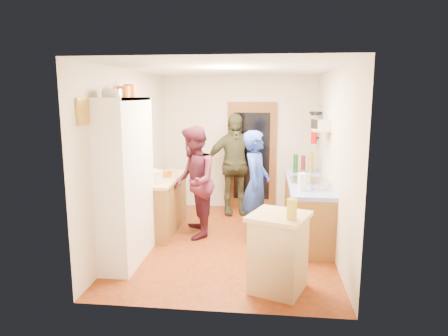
% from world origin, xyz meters
% --- Properties ---
extents(floor, '(3.00, 4.00, 0.02)m').
position_xyz_m(floor, '(0.00, 0.00, -0.01)').
color(floor, maroon).
rests_on(floor, ground).
extents(ceiling, '(3.00, 4.00, 0.02)m').
position_xyz_m(ceiling, '(0.00, 0.00, 2.61)').
color(ceiling, silver).
rests_on(ceiling, ground).
extents(wall_back, '(3.00, 0.02, 2.60)m').
position_xyz_m(wall_back, '(0.00, 2.01, 1.30)').
color(wall_back, beige).
rests_on(wall_back, ground).
extents(wall_front, '(3.00, 0.02, 2.60)m').
position_xyz_m(wall_front, '(0.00, -2.01, 1.30)').
color(wall_front, beige).
rests_on(wall_front, ground).
extents(wall_left, '(0.02, 4.00, 2.60)m').
position_xyz_m(wall_left, '(-1.51, 0.00, 1.30)').
color(wall_left, beige).
rests_on(wall_left, ground).
extents(wall_right, '(0.02, 4.00, 2.60)m').
position_xyz_m(wall_right, '(1.51, 0.00, 1.30)').
color(wall_right, beige).
rests_on(wall_right, ground).
extents(door_frame, '(0.95, 0.06, 2.10)m').
position_xyz_m(door_frame, '(0.25, 1.97, 1.05)').
color(door_frame, brown).
rests_on(door_frame, ground).
extents(door_glass, '(0.70, 0.02, 1.70)m').
position_xyz_m(door_glass, '(0.25, 1.94, 1.05)').
color(door_glass, black).
rests_on(door_glass, door_frame).
extents(hutch_body, '(0.40, 1.20, 2.20)m').
position_xyz_m(hutch_body, '(-1.30, -0.80, 1.10)').
color(hutch_body, white).
rests_on(hutch_body, ground).
extents(hutch_top_shelf, '(0.40, 1.14, 0.04)m').
position_xyz_m(hutch_top_shelf, '(-1.30, -0.80, 2.18)').
color(hutch_top_shelf, white).
rests_on(hutch_top_shelf, hutch_body).
extents(plate_stack, '(0.24, 0.24, 0.10)m').
position_xyz_m(plate_stack, '(-1.30, -1.12, 2.25)').
color(plate_stack, white).
rests_on(plate_stack, hutch_top_shelf).
extents(orange_pot_a, '(0.18, 0.18, 0.14)m').
position_xyz_m(orange_pot_a, '(-1.30, -0.74, 2.27)').
color(orange_pot_a, orange).
rests_on(orange_pot_a, hutch_top_shelf).
extents(orange_pot_b, '(0.19, 0.19, 0.17)m').
position_xyz_m(orange_pot_b, '(-1.30, -0.46, 2.29)').
color(orange_pot_b, orange).
rests_on(orange_pot_b, hutch_top_shelf).
extents(left_counter_base, '(0.60, 1.40, 0.85)m').
position_xyz_m(left_counter_base, '(-1.20, 0.45, 0.42)').
color(left_counter_base, olive).
rests_on(left_counter_base, ground).
extents(left_counter_top, '(0.64, 1.44, 0.05)m').
position_xyz_m(left_counter_top, '(-1.20, 0.45, 0.88)').
color(left_counter_top, tan).
rests_on(left_counter_top, left_counter_base).
extents(toaster, '(0.29, 0.22, 0.19)m').
position_xyz_m(toaster, '(-1.15, -0.01, 1.00)').
color(toaster, white).
rests_on(toaster, left_counter_top).
extents(kettle, '(0.17, 0.17, 0.16)m').
position_xyz_m(kettle, '(-1.25, 0.32, 0.98)').
color(kettle, white).
rests_on(kettle, left_counter_top).
extents(orange_bowl, '(0.23, 0.23, 0.09)m').
position_xyz_m(orange_bowl, '(-1.12, 0.55, 0.95)').
color(orange_bowl, orange).
rests_on(orange_bowl, left_counter_top).
extents(chopping_board, '(0.30, 0.22, 0.02)m').
position_xyz_m(chopping_board, '(-1.18, 0.96, 0.91)').
color(chopping_board, tan).
rests_on(chopping_board, left_counter_top).
extents(right_counter_base, '(0.60, 2.20, 0.84)m').
position_xyz_m(right_counter_base, '(1.20, 0.50, 0.42)').
color(right_counter_base, olive).
rests_on(right_counter_base, ground).
extents(right_counter_top, '(0.62, 2.22, 0.06)m').
position_xyz_m(right_counter_top, '(1.20, 0.50, 0.87)').
color(right_counter_top, '#1A31BA').
rests_on(right_counter_top, right_counter_base).
extents(hob, '(0.55, 0.58, 0.04)m').
position_xyz_m(hob, '(1.20, 0.34, 0.92)').
color(hob, silver).
rests_on(hob, right_counter_top).
extents(pot_on_hob, '(0.18, 0.18, 0.12)m').
position_xyz_m(pot_on_hob, '(1.15, 0.43, 1.00)').
color(pot_on_hob, silver).
rests_on(pot_on_hob, hob).
extents(bottle_a, '(0.10, 0.10, 0.32)m').
position_xyz_m(bottle_a, '(1.05, 1.14, 1.06)').
color(bottle_a, '#143F14').
rests_on(bottle_a, right_counter_top).
extents(bottle_b, '(0.09, 0.09, 0.30)m').
position_xyz_m(bottle_b, '(1.18, 1.14, 1.05)').
color(bottle_b, '#591419').
rests_on(bottle_b, right_counter_top).
extents(bottle_c, '(0.11, 0.11, 0.36)m').
position_xyz_m(bottle_c, '(1.31, 1.14, 1.08)').
color(bottle_c, olive).
rests_on(bottle_c, right_counter_top).
extents(paper_towel, '(0.14, 0.14, 0.25)m').
position_xyz_m(paper_towel, '(1.05, -0.23, 1.03)').
color(paper_towel, white).
rests_on(paper_towel, right_counter_top).
extents(mixing_bowl, '(0.26, 0.26, 0.09)m').
position_xyz_m(mixing_bowl, '(1.30, -0.12, 0.95)').
color(mixing_bowl, silver).
rests_on(mixing_bowl, right_counter_top).
extents(island_base, '(0.71, 0.71, 0.86)m').
position_xyz_m(island_base, '(0.71, -1.44, 0.43)').
color(island_base, tan).
rests_on(island_base, ground).
extents(island_top, '(0.80, 0.80, 0.05)m').
position_xyz_m(island_top, '(0.71, -1.44, 0.89)').
color(island_top, tan).
rests_on(island_top, island_base).
extents(cutting_board, '(0.43, 0.39, 0.02)m').
position_xyz_m(cutting_board, '(0.68, -1.38, 0.90)').
color(cutting_board, white).
rests_on(cutting_board, island_top).
extents(oil_jar, '(0.15, 0.15, 0.23)m').
position_xyz_m(oil_jar, '(0.84, -1.62, 1.02)').
color(oil_jar, '#AD9E2D').
rests_on(oil_jar, island_top).
extents(pan_rail, '(0.02, 0.65, 0.02)m').
position_xyz_m(pan_rail, '(1.46, 1.52, 2.05)').
color(pan_rail, silver).
rests_on(pan_rail, wall_right).
extents(pan_hang_a, '(0.18, 0.18, 0.05)m').
position_xyz_m(pan_hang_a, '(1.40, 1.35, 1.92)').
color(pan_hang_a, black).
rests_on(pan_hang_a, pan_rail).
extents(pan_hang_b, '(0.16, 0.16, 0.05)m').
position_xyz_m(pan_hang_b, '(1.40, 1.55, 1.90)').
color(pan_hang_b, black).
rests_on(pan_hang_b, pan_rail).
extents(pan_hang_c, '(0.17, 0.17, 0.05)m').
position_xyz_m(pan_hang_c, '(1.40, 1.75, 1.91)').
color(pan_hang_c, black).
rests_on(pan_hang_c, pan_rail).
extents(wall_shelf, '(0.26, 0.42, 0.03)m').
position_xyz_m(wall_shelf, '(1.37, 0.45, 1.70)').
color(wall_shelf, tan).
rests_on(wall_shelf, wall_right).
extents(radio, '(0.29, 0.34, 0.15)m').
position_xyz_m(radio, '(1.37, 0.45, 1.79)').
color(radio, silver).
rests_on(radio, wall_shelf).
extents(ext_bracket, '(0.06, 0.10, 0.04)m').
position_xyz_m(ext_bracket, '(1.47, 1.70, 1.45)').
color(ext_bracket, black).
rests_on(ext_bracket, wall_right).
extents(fire_extinguisher, '(0.11, 0.11, 0.32)m').
position_xyz_m(fire_extinguisher, '(1.41, 1.70, 1.50)').
color(fire_extinguisher, red).
rests_on(fire_extinguisher, wall_right).
extents(picture_frame, '(0.03, 0.25, 0.30)m').
position_xyz_m(picture_frame, '(-1.48, -1.55, 2.05)').
color(picture_frame, gold).
rests_on(picture_frame, wall_left).
extents(person_hob, '(0.51, 0.68, 1.70)m').
position_xyz_m(person_hob, '(0.42, 0.20, 0.85)').
color(person_hob, '#1F3896').
rests_on(person_hob, ground).
extents(person_left, '(0.84, 0.98, 1.77)m').
position_xyz_m(person_left, '(-0.56, 0.28, 0.88)').
color(person_left, '#441624').
rests_on(person_left, ground).
extents(person_back, '(1.20, 0.74, 1.90)m').
position_xyz_m(person_back, '(-0.05, 1.55, 0.95)').
color(person_back, '#373722').
rests_on(person_back, ground).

